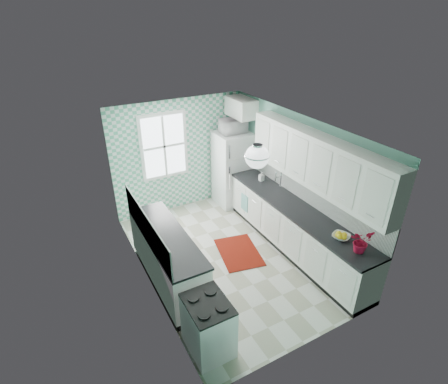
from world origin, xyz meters
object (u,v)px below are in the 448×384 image
fruit_bowl (341,237)px  potted_plant (361,241)px  stove (208,325)px  sink (272,191)px  microwave (233,126)px  ceiling_light (257,157)px  fridge (233,169)px

fruit_bowl → potted_plant: (0.00, -0.36, 0.14)m
stove → potted_plant: potted_plant is taller
sink → microwave: size_ratio=0.98×
sink → ceiling_light: bearing=-135.9°
microwave → fruit_bowl: bearing=95.1°
ceiling_light → microwave: bearing=66.6°
sink → fruit_bowl: 1.84m
sink → potted_plant: sink is taller
fridge → fruit_bowl: (0.09, -3.25, 0.11)m
fridge → stove: size_ratio=2.12×
ceiling_light → fruit_bowl: (1.20, -0.68, -1.35)m
stove → microwave: microwave is taller
stove → microwave: 4.32m
ceiling_light → fruit_bowl: 1.93m
fridge → sink: fridge is taller
sink → microwave: bearing=94.1°
fridge → potted_plant: fridge is taller
stove → sink: 3.13m
fruit_bowl → potted_plant: potted_plant is taller
ceiling_light → fridge: (1.11, 2.57, -1.46)m
ceiling_light → sink: bearing=43.8°
stove → sink: size_ratio=1.49×
ceiling_light → potted_plant: bearing=-41.1°
fridge → ceiling_light: bearing=-111.9°
fruit_bowl → potted_plant: 0.39m
fridge → fruit_bowl: fridge is taller
ceiling_light → potted_plant: (1.20, -1.05, -1.21)m
sink → fruit_bowl: (-0.00, -1.84, 0.04)m
stove → sink: bearing=42.2°
sink → fruit_bowl: sink is taller
fridge → stove: (-2.31, -3.36, -0.43)m
fridge → potted_plant: size_ratio=4.89×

